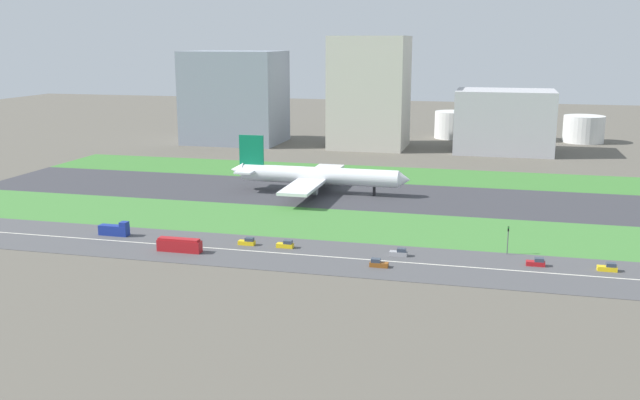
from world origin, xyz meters
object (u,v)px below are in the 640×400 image
(airliner, at_px, (315,176))
(car_3, at_px, (286,245))
(bus_0, at_px, (179,245))
(traffic_light, at_px, (508,238))
(fuel_tank_centre, at_px, (516,126))
(office_tower, at_px, (504,121))
(car_4, at_px, (378,263))
(car_6, at_px, (537,262))
(car_2, at_px, (247,242))
(car_0, at_px, (608,268))
(truck_0, at_px, (115,230))
(hangar_building, at_px, (370,92))
(fuel_tank_east, at_px, (584,129))
(car_5, at_px, (399,253))
(fuel_tank_west, at_px, (454,125))
(terminal_building, at_px, (235,97))

(airliner, bearing_deg, car_3, -81.73)
(bus_0, relative_size, traffic_light, 1.61)
(fuel_tank_centre, bearing_deg, office_tower, -98.21)
(car_4, relative_size, car_6, 1.00)
(car_2, bearing_deg, fuel_tank_centre, 72.50)
(traffic_light, relative_size, fuel_tank_centre, 0.31)
(car_0, bearing_deg, office_tower, 97.53)
(truck_0, xyz_separation_m, hangar_building, (38.13, 182.00, 25.76))
(office_tower, bearing_deg, fuel_tank_centre, 81.79)
(bus_0, bearing_deg, fuel_tank_east, -117.02)
(car_5, distance_m, hangar_building, 188.38)
(car_5, relative_size, fuel_tank_east, 0.21)
(car_0, xyz_separation_m, bus_0, (-103.84, -10.00, 0.90))
(fuel_tank_east, bearing_deg, car_2, -115.07)
(truck_0, bearing_deg, hangar_building, 78.17)
(fuel_tank_west, height_order, fuel_tank_centre, fuel_tank_centre)
(office_tower, bearing_deg, traffic_light, -89.59)
(hangar_building, xyz_separation_m, fuel_tank_west, (39.26, 45.00, -20.10))
(bus_0, bearing_deg, car_6, -173.50)
(car_3, bearing_deg, car_2, 180.00)
(car_0, bearing_deg, fuel_tank_east, 85.71)
(bus_0, bearing_deg, airliner, -101.16)
(terminal_building, bearing_deg, car_4, -60.55)
(truck_0, height_order, car_5, truck_0)
(fuel_tank_west, relative_size, fuel_tank_east, 1.01)
(terminal_building, distance_m, fuel_tank_east, 184.44)
(hangar_building, height_order, fuel_tank_centre, hangar_building)
(truck_0, relative_size, terminal_building, 0.17)
(hangar_building, bearing_deg, terminal_building, 180.00)
(fuel_tank_east, bearing_deg, car_5, -106.22)
(car_2, height_order, fuel_tank_east, fuel_tank_east)
(traffic_light, bearing_deg, car_3, -171.84)
(truck_0, relative_size, hangar_building, 0.15)
(bus_0, distance_m, car_6, 88.37)
(fuel_tank_west, bearing_deg, car_6, -81.38)
(car_2, distance_m, office_tower, 193.79)
(fuel_tank_centre, relative_size, fuel_tank_east, 1.11)
(hangar_building, bearing_deg, car_3, -86.50)
(traffic_light, distance_m, fuel_tank_east, 222.62)
(fuel_tank_east, bearing_deg, car_6, -98.29)
(fuel_tank_west, bearing_deg, truck_0, -108.83)
(airliner, distance_m, fuel_tank_east, 190.82)
(terminal_building, distance_m, office_tower, 137.27)
(car_2, relative_size, terminal_building, 0.09)
(car_2, xyz_separation_m, fuel_tank_east, (106.19, 227.00, 6.08))
(car_2, height_order, hangar_building, hangar_building)
(fuel_tank_west, bearing_deg, car_2, -99.67)
(bus_0, bearing_deg, car_5, -169.67)
(traffic_light, relative_size, office_tower, 0.16)
(airliner, height_order, terminal_building, terminal_building)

